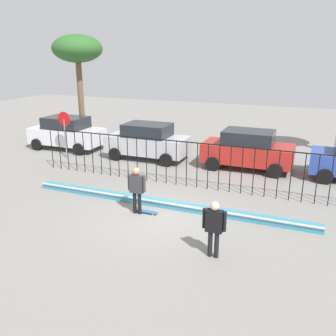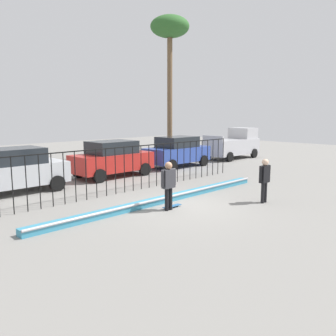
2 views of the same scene
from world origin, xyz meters
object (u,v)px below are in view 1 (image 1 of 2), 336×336
object	(u,v)px
skateboarder	(137,186)
palm_tree_short	(77,51)
parked_car_white	(67,133)
parked_car_red	(248,149)
skateboard	(147,212)
parked_car_silver	(148,141)
camera_operator	(214,224)
stop_sign	(65,128)

from	to	relation	value
skateboarder	palm_tree_short	world-z (taller)	palm_tree_short
parked_car_white	parked_car_red	bearing A→B (deg)	4.44
skateboard	parked_car_red	distance (m)	7.08
parked_car_white	parked_car_silver	distance (m)	5.31
parked_car_silver	palm_tree_short	distance (m)	7.84
parked_car_white	palm_tree_short	bearing A→B (deg)	106.47
camera_operator	stop_sign	size ratio (longest dim) A/B	0.67
camera_operator	parked_car_silver	world-z (taller)	parked_car_silver
skateboarder	palm_tree_short	distance (m)	13.23
skateboard	camera_operator	xyz separation A→B (m)	(2.97, -1.93, 0.94)
camera_operator	stop_sign	world-z (taller)	stop_sign
skateboard	parked_car_red	bearing A→B (deg)	77.43
parked_car_white	parked_car_silver	world-z (taller)	same
skateboarder	skateboard	xyz separation A→B (m)	(0.31, 0.13, -0.96)
parked_car_white	parked_car_silver	bearing A→B (deg)	2.46
skateboard	parked_car_silver	bearing A→B (deg)	121.33
parked_car_red	skateboard	bearing A→B (deg)	-105.77
skateboarder	camera_operator	xyz separation A→B (m)	(3.28, -1.80, -0.02)
skateboarder	skateboard	distance (m)	1.02
parked_car_red	skateboarder	bearing A→B (deg)	-107.76
parked_car_red	palm_tree_short	distance (m)	12.23
parked_car_white	palm_tree_short	xyz separation A→B (m)	(-0.52, 2.36, 4.60)
camera_operator	parked_car_silver	xyz separation A→B (m)	(-5.96, 8.35, -0.03)
parked_car_white	stop_sign	size ratio (longest dim) A/B	1.72
skateboard	stop_sign	world-z (taller)	stop_sign
skateboarder	camera_operator	world-z (taller)	skateboarder
skateboarder	parked_car_silver	world-z (taller)	parked_car_silver
parked_car_silver	parked_car_red	bearing A→B (deg)	5.18
skateboard	parked_car_red	xyz separation A→B (m)	(2.28, 6.65, 0.91)
skateboarder	parked_car_silver	size ratio (longest dim) A/B	0.39
camera_operator	stop_sign	bearing A→B (deg)	7.66
skateboard	palm_tree_short	distance (m)	13.70
skateboarder	camera_operator	size ratio (longest dim) A/B	1.02
skateboarder	parked_car_silver	xyz separation A→B (m)	(-2.68, 6.54, -0.05)
palm_tree_short	skateboarder	bearing A→B (deg)	-46.72
skateboarder	parked_car_red	distance (m)	7.25
parked_car_silver	palm_tree_short	xyz separation A→B (m)	(-5.84, 2.50, 4.60)
skateboarder	parked_car_silver	distance (m)	7.07
camera_operator	palm_tree_short	size ratio (longest dim) A/B	0.25
skateboarder	skateboard	size ratio (longest dim) A/B	2.12
skateboarder	parked_car_white	xyz separation A→B (m)	(-7.99, 6.68, -0.05)
skateboard	camera_operator	distance (m)	3.66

